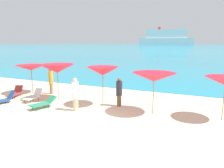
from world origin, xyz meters
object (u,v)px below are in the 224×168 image
object	(u,v)px
umbrella_0	(31,68)
umbrella_2	(103,71)
lounge_chair_3	(15,93)
lounge_chair_2	(43,103)
beachgoer_2	(75,94)
beachgoer_3	(51,80)
umbrella_1	(57,69)
lounge_chair_0	(33,96)
umbrella_3	(154,77)
lounge_chair_1	(4,99)
beachgoer_1	(119,91)
cruise_ship	(166,38)

from	to	relation	value
umbrella_0	umbrella_2	bearing A→B (deg)	-5.85
umbrella_2	lounge_chair_3	size ratio (longest dim) A/B	1.46
lounge_chair_2	beachgoer_2	world-z (taller)	beachgoer_2
lounge_chair_2	beachgoer_3	bearing A→B (deg)	141.18
umbrella_1	lounge_chair_0	distance (m)	2.29
umbrella_2	lounge_chair_2	bearing A→B (deg)	-148.29
umbrella_1	lounge_chair_3	world-z (taller)	umbrella_1
umbrella_3	umbrella_1	bearing A→B (deg)	178.41
beachgoer_3	umbrella_0	bearing A→B (deg)	28.08
beachgoer_2	umbrella_3	bearing A→B (deg)	114.33
umbrella_2	umbrella_3	world-z (taller)	umbrella_2
lounge_chair_1	beachgoer_3	xyz separation A→B (m)	(0.98, 3.14, 0.72)
beachgoer_1	beachgoer_3	xyz separation A→B (m)	(-5.57, 0.80, 0.13)
umbrella_2	lounge_chair_0	xyz separation A→B (m)	(-4.47, -0.85, -1.71)
umbrella_0	cruise_ship	xyz separation A→B (m)	(-38.03, 246.37, 5.93)
beachgoer_2	cruise_ship	size ratio (longest dim) A/B	0.03
umbrella_0	umbrella_1	world-z (taller)	umbrella_1
lounge_chair_3	beachgoer_1	size ratio (longest dim) A/B	0.94
umbrella_2	lounge_chair_0	distance (m)	4.86
umbrella_1	umbrella_3	bearing A→B (deg)	-1.59
umbrella_3	lounge_chair_0	bearing A→B (deg)	-174.89
cruise_ship	beachgoer_1	bearing A→B (deg)	-87.89
umbrella_1	beachgoer_3	size ratio (longest dim) A/B	1.24
umbrella_1	beachgoer_3	world-z (taller)	umbrella_1
lounge_chair_3	beachgoer_3	xyz separation A→B (m)	(1.71, 1.66, 0.73)
umbrella_2	beachgoer_2	xyz separation A→B (m)	(-0.92, -1.42, -1.08)
beachgoer_3	lounge_chair_3	bearing A→B (deg)	48.66
umbrella_0	lounge_chair_2	xyz separation A→B (m)	(3.11, -2.37, -1.57)
lounge_chair_0	umbrella_2	bearing A→B (deg)	8.55
lounge_chair_2	beachgoer_3	distance (m)	3.52
umbrella_2	lounge_chair_3	xyz separation A→B (m)	(-6.42, -0.51, -1.76)
lounge_chair_0	lounge_chair_1	bearing A→B (deg)	-139.02
lounge_chair_1	cruise_ship	size ratio (longest dim) A/B	0.02
umbrella_1	cruise_ship	world-z (taller)	cruise_ship
umbrella_3	beachgoer_3	bearing A→B (deg)	170.16
umbrella_1	beachgoer_2	world-z (taller)	umbrella_1
lounge_chair_2	beachgoer_1	world-z (taller)	beachgoer_1
umbrella_0	lounge_chair_0	bearing A→B (deg)	-44.38
umbrella_2	beachgoer_3	bearing A→B (deg)	166.27
beachgoer_3	cruise_ship	xyz separation A→B (m)	(-39.27, 245.83, 6.81)
umbrella_1	umbrella_3	world-z (taller)	umbrella_1
lounge_chair_2	beachgoer_3	size ratio (longest dim) A/B	0.86
umbrella_3	beachgoer_2	world-z (taller)	umbrella_3
lounge_chair_3	lounge_chair_0	bearing A→B (deg)	-30.86
lounge_chair_2	cruise_ship	bearing A→B (deg)	117.89
lounge_chair_3	beachgoer_3	world-z (taller)	beachgoer_3
beachgoer_1	beachgoer_3	bearing A→B (deg)	-48.83
umbrella_0	lounge_chair_0	distance (m)	2.60
umbrella_0	lounge_chair_2	world-z (taller)	umbrella_0
umbrella_0	beachgoer_3	bearing A→B (deg)	23.44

